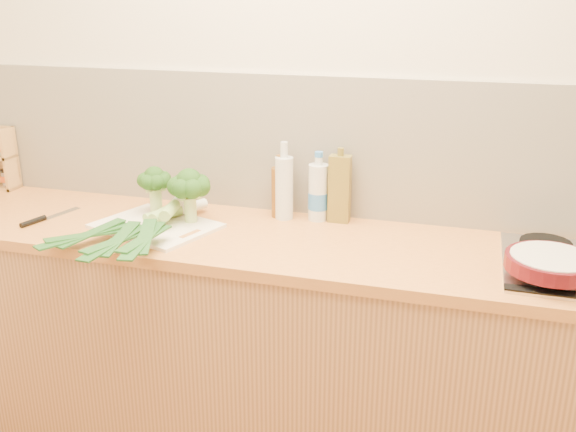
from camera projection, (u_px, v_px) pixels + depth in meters
name	position (u px, v px, depth m)	size (l,w,h in m)	color
room_shell	(310.00, 147.00, 2.47)	(3.50, 3.50, 3.50)	beige
counter	(288.00, 348.00, 2.44)	(3.20, 0.62, 0.90)	#B47C4B
chopping_board	(156.00, 226.00, 2.39)	(0.43, 0.31, 0.01)	white
broccoli_left	(155.00, 181.00, 2.47)	(0.13, 0.13, 0.19)	#A8C472
broccoli_right	(189.00, 186.00, 2.38)	(0.16, 0.16, 0.21)	#A8C472
leek_front	(147.00, 219.00, 2.38)	(0.38, 0.63, 0.04)	white
leek_mid	(152.00, 220.00, 2.31)	(0.11, 0.66, 0.04)	white
leek_back	(163.00, 217.00, 2.29)	(0.17, 0.65, 0.04)	white
chefs_knife	(40.00, 219.00, 2.46)	(0.09, 0.27, 0.02)	silver
skillet	(552.00, 263.00, 1.93)	(0.38, 0.27, 0.05)	#520D14
oil_tin	(340.00, 188.00, 2.42)	(0.08, 0.05, 0.29)	olive
glass_bottle	(284.00, 187.00, 2.46)	(0.07, 0.07, 0.30)	silver
amber_bottle	(280.00, 191.00, 2.48)	(0.06, 0.06, 0.25)	brown
water_bottle	(318.00, 194.00, 2.45)	(0.08, 0.08, 0.25)	silver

